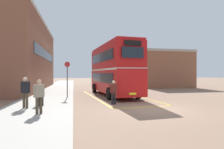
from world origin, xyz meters
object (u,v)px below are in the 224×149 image
bus_stop_sign (67,76)px  pedestrian_waiting_far (39,94)px  single_deck_bus (109,76)px  pedestrian_boarding (113,91)px  pedestrian_waiting_near (25,90)px  double_decker_bus (113,69)px  litter_bin (40,99)px

bus_stop_sign → pedestrian_waiting_far: bearing=-99.9°
single_deck_bus → pedestrian_waiting_far: single_deck_bus is taller
pedestrian_boarding → pedestrian_waiting_near: pedestrian_waiting_near is taller
single_deck_bus → pedestrian_boarding: single_deck_bus is taller
pedestrian_waiting_near → pedestrian_waiting_far: bearing=-60.2°
double_decker_bus → bus_stop_sign: double_decker_bus is taller
pedestrian_waiting_near → bus_stop_sign: bus_stop_sign is taller
double_decker_bus → bus_stop_sign: (-4.23, -2.00, -0.63)m
pedestrian_waiting_near → litter_bin: (0.65, 0.72, -0.59)m
pedestrian_waiting_far → bus_stop_sign: bearing=80.1°
pedestrian_waiting_far → litter_bin: 2.58m
pedestrian_waiting_far → litter_bin: bearing=98.4°
pedestrian_waiting_far → bus_stop_sign: bus_stop_sign is taller
single_deck_bus → pedestrian_boarding: 23.53m
pedestrian_waiting_far → litter_bin: pedestrian_waiting_far is taller
pedestrian_waiting_near → pedestrian_waiting_far: pedestrian_waiting_near is taller
double_decker_bus → litter_bin: 8.48m
pedestrian_waiting_far → litter_bin: size_ratio=1.95×
single_deck_bus → litter_bin: 25.21m
pedestrian_boarding → pedestrian_waiting_near: size_ratio=0.93×
double_decker_bus → bus_stop_sign: bearing=-154.8°
single_deck_bus → pedestrian_waiting_near: bearing=-110.6°
pedestrian_waiting_near → bus_stop_sign: bearing=65.3°
pedestrian_waiting_near → pedestrian_waiting_far: size_ratio=1.05×
double_decker_bus → pedestrian_waiting_far: 10.10m
single_deck_bus → pedestrian_boarding: size_ratio=5.13×
pedestrian_boarding → litter_bin: size_ratio=1.91×
pedestrian_boarding → bus_stop_sign: bearing=132.5°
pedestrian_waiting_far → double_decker_bus: bearing=57.6°
pedestrian_waiting_near → litter_bin: pedestrian_waiting_near is taller
double_decker_bus → pedestrian_waiting_far: bearing=-122.4°
double_decker_bus → litter_bin: bearing=-134.0°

